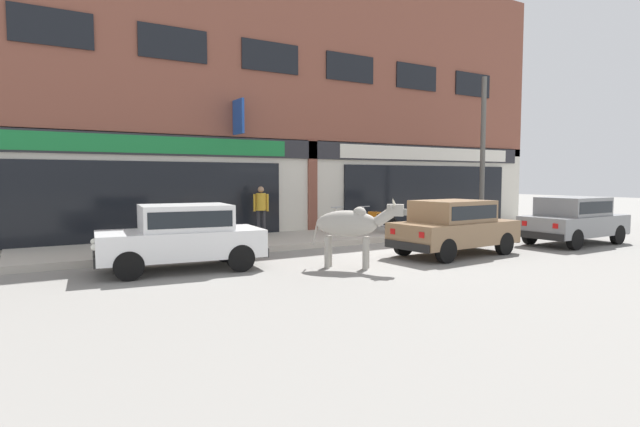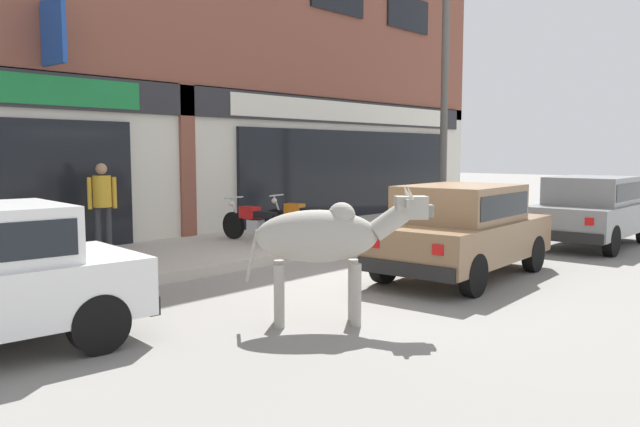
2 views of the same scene
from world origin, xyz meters
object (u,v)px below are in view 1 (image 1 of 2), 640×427
motorcycle_1 (377,221)px  pedestrian (261,205)px  car_0 (574,218)px  car_2 (183,234)px  motorcycle_0 (348,222)px  utility_pole (483,153)px  cow (351,224)px  car_1 (454,225)px

motorcycle_1 → pedestrian: (-3.90, 1.11, 0.60)m
car_0 → car_2: size_ratio=0.98×
motorcycle_0 → utility_pole: size_ratio=0.33×
car_2 → motorcycle_0: 7.03m
utility_pole → cow: bearing=-157.2°
pedestrian → cow: bearing=-93.2°
pedestrian → car_0: bearing=-36.3°
car_2 → pedestrian: size_ratio=2.33×
car_1 → car_0: bearing=-4.3°
car_0 → car_2: bearing=170.5°
car_1 → car_2: same height
car_2 → motorcycle_1: size_ratio=2.08×
motorcycle_1 → utility_pole: bearing=-14.4°
car_2 → motorcycle_1: car_2 is taller
cow → car_1: (3.42, 0.19, -0.19)m
car_1 → pedestrian: pedestrian is taller
pedestrian → utility_pole: 8.41m
car_0 → pedestrian: 9.78m
car_2 → pedestrian: (3.64, 3.86, 0.34)m
cow → motorcycle_0: cow is taller
car_0 → motorcycle_1: bearing=130.3°
motorcycle_1 → car_0: bearing=-49.7°
car_0 → pedestrian: (-7.87, 5.79, 0.34)m
cow → utility_pole: bearing=22.8°
motorcycle_0 → pedestrian: pedestrian is taller
car_0 → utility_pole: size_ratio=0.66×
car_0 → utility_pole: utility_pole is taller
car_0 → car_1: 4.78m
cow → pedestrian: bearing=86.8°
car_2 → cow: bearing=-27.9°
motorcycle_0 → utility_pole: 5.83m
car_0 → motorcycle_0: (-5.11, 4.84, -0.25)m
car_0 → motorcycle_0: car_0 is taller
car_1 → utility_pole: utility_pole is taller
car_1 → motorcycle_1: (0.80, 4.32, -0.25)m
car_0 → car_1: (-4.77, 0.36, 0.00)m
cow → utility_pole: 9.16m
cow → car_1: bearing=3.2°
car_0 → motorcycle_0: 7.04m
motorcycle_1 → car_2: bearing=-160.0°
car_2 → car_1: bearing=-13.1°
car_1 → motorcycle_0: bearing=94.4°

